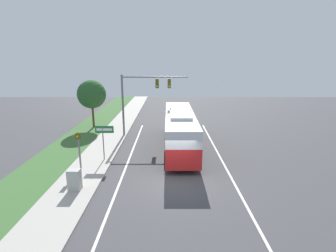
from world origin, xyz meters
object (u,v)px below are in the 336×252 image
Objects in this scene: bus at (179,127)px; signal_gantry at (142,92)px; utility_cabinet at (74,180)px; street_sign at (104,135)px; pedestrian_signal at (78,145)px.

signal_gantry reaches higher than bus.
bus is 10.43m from utility_cabinet.
signal_gantry is (-3.50, 3.65, 2.63)m from bus.
signal_gantry is 2.33× the size of street_sign.
utility_cabinet is at bearing -77.69° from pedestrian_signal.
pedestrian_signal is 2.22m from street_sign.
signal_gantry is at bearing 67.24° from pedestrian_signal.
signal_gantry reaches higher than street_sign.
utility_cabinet is (-2.97, -11.76, -3.70)m from signal_gantry.
signal_gantry is at bearing 71.25° from street_sign.
pedestrian_signal is (-7.14, -5.03, 0.07)m from bus.
street_sign is (-2.34, -6.88, -2.42)m from signal_gantry.
bus is 6.68m from street_sign.
utility_cabinet is (-0.63, -4.88, -1.28)m from street_sign.
pedestrian_signal is 2.18× the size of utility_cabinet.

